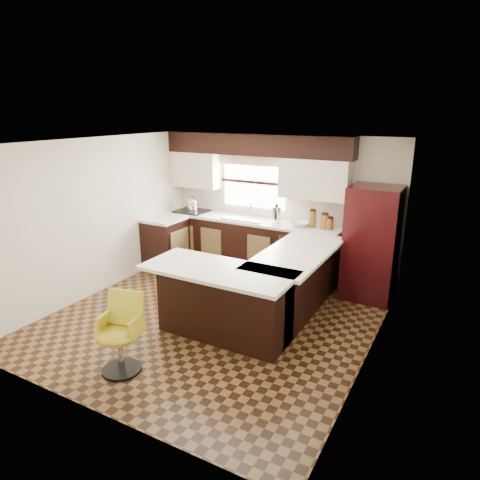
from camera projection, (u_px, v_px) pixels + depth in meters
The scene contains 30 objects.
floor at pixel (214, 317), 5.99m from camera, with size 4.40×4.40×0.00m, color #49301A.
ceiling at pixel (211, 142), 5.28m from camera, with size 4.40×4.40×0.00m, color silver.
wall_back at pixel (280, 204), 7.48m from camera, with size 4.40×4.40×0.00m, color beige.
wall_front at pixel (80, 297), 3.79m from camera, with size 4.40×4.40×0.00m, color beige.
wall_left at pixel (97, 217), 6.60m from camera, with size 4.40×4.40×0.00m, color beige.
wall_right at pixel (375, 262), 4.67m from camera, with size 4.40×4.40×0.00m, color beige.
base_cab_back at pixel (249, 246), 7.65m from camera, with size 3.30×0.60×0.90m, color black.
base_cab_left at pixel (166, 244), 7.73m from camera, with size 0.60×0.70×0.90m, color black.
counter_back at pixel (249, 220), 7.51m from camera, with size 3.30×0.60×0.04m, color silver.
counter_left at pixel (165, 219), 7.59m from camera, with size 0.60×0.70×0.04m, color silver.
soffit at pixel (255, 145), 7.22m from camera, with size 3.40×0.35×0.36m, color black.
upper_cab_left at pixel (196, 170), 7.92m from camera, with size 0.94×0.35×0.64m, color beige.
upper_cab_right at pixel (315, 179), 6.87m from camera, with size 1.14×0.35×0.64m, color beige.
window_pane at pixel (254, 182), 7.59m from camera, with size 1.20×0.02×0.90m, color white.
valance at pixel (253, 160), 7.44m from camera, with size 1.30×0.06×0.18m, color #D19B93.
sink at pixel (246, 218), 7.51m from camera, with size 0.75×0.45×0.03m, color #B2B2B7.
dishwasher at pixel (295, 261), 6.96m from camera, with size 0.58×0.03×0.78m, color black.
cooktop at pixel (192, 211), 8.04m from camera, with size 0.58×0.50×0.03m, color black.
peninsula_long at pixel (292, 284), 5.97m from camera, with size 0.60×1.95×0.90m, color black.
peninsula_return at pixel (224, 303), 5.39m from camera, with size 1.65×0.60×0.90m, color black.
counter_pen_long at pixel (297, 253), 5.80m from camera, with size 0.84×1.95×0.04m, color silver.
counter_pen_return at pixel (218, 270), 5.18m from camera, with size 1.89×0.84×0.04m, color silver.
refrigerator at pixel (372, 243), 6.43m from camera, with size 0.74×0.71×1.73m, color black.
bar_chair at pixel (119, 335), 4.64m from camera, with size 0.47×0.47×0.89m, color gold, non-canonical shape.
kettle at pixel (193, 204), 7.98m from camera, with size 0.20×0.20×0.27m, color silver, non-canonical shape.
percolator at pixel (276, 214), 7.22m from camera, with size 0.15×0.15×0.29m, color silver.
mixing_bowl at pixel (300, 223), 7.06m from camera, with size 0.31×0.31×0.08m, color white.
canister_large at pixel (312, 219), 6.96m from camera, with size 0.12×0.12×0.27m, color brown.
canister_med at pixel (324, 222), 6.87m from camera, with size 0.13×0.13×0.23m, color brown.
canister_small at pixel (330, 224), 6.83m from camera, with size 0.12×0.12×0.18m, color brown.
Camera 1 is at (2.91, -4.57, 2.80)m, focal length 32.00 mm.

